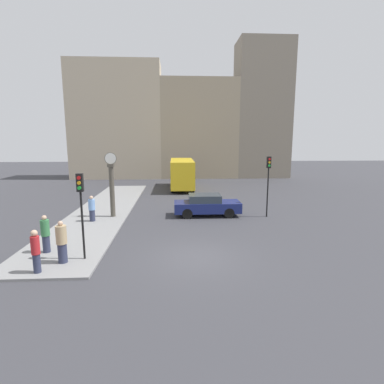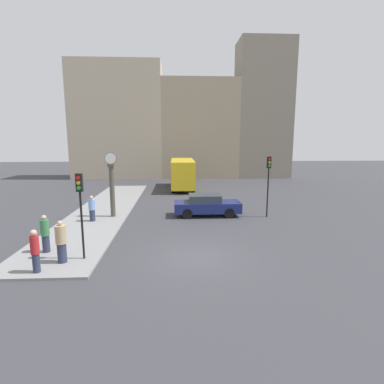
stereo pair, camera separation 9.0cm
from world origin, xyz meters
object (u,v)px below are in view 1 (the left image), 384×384
at_px(street_clock, 112,186).
at_px(pedestrian_blue_stripe, 92,209).
at_px(sedan_car, 207,205).
at_px(traffic_light_far, 268,174).
at_px(pedestrian_tan_coat, 62,242).
at_px(traffic_light_near, 81,198).
at_px(pedestrian_red_top, 36,251).
at_px(bus_distant, 182,173).
at_px(pedestrian_green_hoodie, 45,234).

bearing_deg(street_clock, pedestrian_blue_stripe, -133.55).
height_order(sedan_car, traffic_light_far, traffic_light_far).
distance_m(traffic_light_far, pedestrian_tan_coat, 13.27).
distance_m(sedan_car, street_clock, 6.48).
xyz_separation_m(traffic_light_far, pedestrian_tan_coat, (-10.91, -7.31, -1.92)).
height_order(street_clock, pedestrian_tan_coat, street_clock).
relative_size(traffic_light_near, pedestrian_red_top, 2.17).
height_order(sedan_car, bus_distant, bus_distant).
distance_m(pedestrian_green_hoodie, pedestrian_red_top, 2.22).
relative_size(pedestrian_green_hoodie, pedestrian_red_top, 1.01).
xyz_separation_m(bus_distant, pedestrian_green_hoodie, (-6.62, -18.26, -0.77)).
bearing_deg(pedestrian_blue_stripe, pedestrian_red_top, -90.87).
distance_m(bus_distant, traffic_light_near, 19.71).
bearing_deg(pedestrian_green_hoodie, sedan_car, 39.59).
bearing_deg(sedan_car, pedestrian_blue_stripe, -169.54).
relative_size(bus_distant, pedestrian_blue_stripe, 4.59).
xyz_separation_m(sedan_car, street_clock, (-6.31, -0.24, 1.42)).
bearing_deg(bus_distant, pedestrian_tan_coat, -105.62).
relative_size(street_clock, pedestrian_blue_stripe, 2.62).
bearing_deg(pedestrian_red_top, traffic_light_near, 42.30).
distance_m(sedan_car, pedestrian_tan_coat, 10.44).
relative_size(traffic_light_far, pedestrian_red_top, 2.39).
bearing_deg(traffic_light_far, pedestrian_red_top, -144.48).
xyz_separation_m(pedestrian_red_top, pedestrian_blue_stripe, (0.11, 7.43, -0.07)).
distance_m(traffic_light_near, traffic_light_far, 12.28).
distance_m(bus_distant, traffic_light_far, 13.39).
bearing_deg(pedestrian_tan_coat, traffic_light_far, 33.84).
distance_m(sedan_car, pedestrian_red_top, 11.55).
relative_size(pedestrian_green_hoodie, pedestrian_blue_stripe, 1.07).
xyz_separation_m(traffic_light_near, pedestrian_blue_stripe, (-1.30, 6.14, -1.85)).
height_order(street_clock, pedestrian_blue_stripe, street_clock).
bearing_deg(pedestrian_red_top, bus_distant, 73.41).
distance_m(sedan_car, pedestrian_blue_stripe, 7.50).
bearing_deg(sedan_car, traffic_light_far, -7.73).
relative_size(traffic_light_far, pedestrian_green_hoodie, 2.36).
height_order(bus_distant, pedestrian_tan_coat, bus_distant).
xyz_separation_m(traffic_light_far, pedestrian_green_hoodie, (-12.07, -6.09, -1.95)).
xyz_separation_m(pedestrian_green_hoodie, pedestrian_tan_coat, (1.17, -1.23, 0.03)).
height_order(bus_distant, pedestrian_red_top, bus_distant).
distance_m(bus_distant, pedestrian_blue_stripe, 14.32).
bearing_deg(sedan_car, bus_distant, 96.91).
bearing_deg(sedan_car, pedestrian_red_top, -130.44).
xyz_separation_m(sedan_car, pedestrian_red_top, (-7.49, -8.79, 0.22)).
relative_size(bus_distant, traffic_light_near, 2.01).
bearing_deg(bus_distant, pedestrian_blue_stripe, -114.69).
distance_m(sedan_car, traffic_light_far, 4.62).
height_order(bus_distant, pedestrian_green_hoodie, bus_distant).
xyz_separation_m(traffic_light_far, pedestrian_blue_stripe, (-11.43, -0.81, -2.01)).
bearing_deg(sedan_car, traffic_light_near, -129.00).
xyz_separation_m(bus_distant, traffic_light_near, (-4.67, -19.13, 1.02)).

